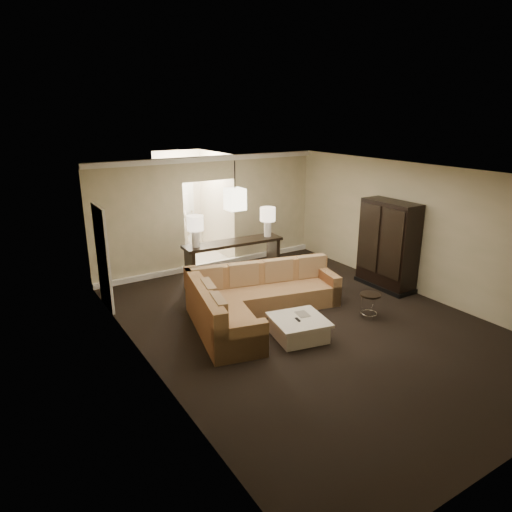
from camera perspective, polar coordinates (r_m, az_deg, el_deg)
ground at (r=8.73m, az=6.43°, el=-8.45°), size 8.00×8.00×0.00m
wall_back at (r=11.49m, az=-5.80°, el=5.39°), size 6.00×0.04×2.80m
wall_left at (r=6.84m, az=-13.35°, el=-3.63°), size 0.04×8.00×2.80m
wall_right at (r=10.30m, az=19.94°, el=2.97°), size 0.04×8.00×2.80m
ceiling at (r=7.91m, az=7.13°, el=10.08°), size 6.00×8.00×0.02m
crown_molding at (r=11.24m, az=-5.89°, el=11.98°), size 6.00×0.10×0.12m
baseboard at (r=11.81m, az=-5.49°, el=-1.02°), size 6.00×0.10×0.12m
side_door at (r=9.52m, az=-18.60°, el=-0.25°), size 0.05×0.90×2.10m
foyer at (r=12.71m, az=-8.50°, el=6.01°), size 1.44×2.02×2.80m
sectional_sofa at (r=8.81m, az=-0.44°, el=-5.49°), size 3.46×2.56×0.91m
coffee_table at (r=8.16m, az=5.35°, el=-8.91°), size 1.07×1.07×0.38m
console_table at (r=10.76m, az=-2.83°, el=-0.07°), size 2.43×0.67×0.93m
armoire at (r=10.55m, az=16.14°, el=1.11°), size 0.59×1.37×1.97m
drink_table at (r=9.07m, az=14.05°, el=-5.43°), size 0.39×0.39×0.49m
table_lamp_left at (r=10.17m, az=-7.60°, el=3.71°), size 0.37×0.37×0.71m
table_lamp_right at (r=10.96m, az=1.47°, el=4.87°), size 0.37×0.37×0.71m
pendant_light at (r=10.26m, az=-2.62°, el=7.12°), size 0.38×0.38×1.09m
person at (r=12.98m, az=-9.53°, el=4.11°), size 0.71×0.59×1.68m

